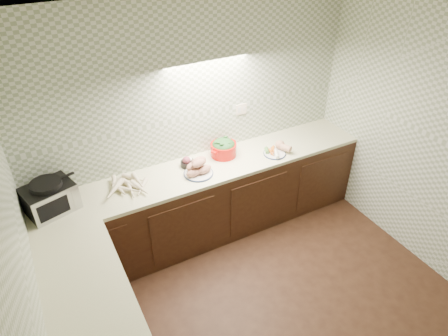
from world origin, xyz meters
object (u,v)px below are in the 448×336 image
toaster_oven (50,197)px  onion_bowl (188,162)px  parsnip_pile (130,183)px  dutch_oven (223,148)px  veg_plate (277,149)px  sweet_potato_plate (198,168)px

toaster_oven → onion_bowl: size_ratio=3.22×
parsnip_pile → dutch_oven: size_ratio=1.38×
parsnip_pile → veg_plate: veg_plate is taller
parsnip_pile → onion_bowl: size_ratio=3.30×
dutch_oven → toaster_oven: bearing=161.0°
parsnip_pile → sweet_potato_plate: size_ratio=1.67×
dutch_oven → veg_plate: 0.60m
sweet_potato_plate → veg_plate: 0.95m
toaster_oven → dutch_oven: size_ratio=1.35×
parsnip_pile → sweet_potato_plate: bearing=-10.0°
veg_plate → toaster_oven: bearing=176.5°
toaster_oven → dutch_oven: bearing=-13.8°
sweet_potato_plate → dutch_oven: size_ratio=0.83×
sweet_potato_plate → onion_bowl: (-0.04, 0.18, -0.03)m
onion_bowl → dutch_oven: size_ratio=0.42×
sweet_potato_plate → veg_plate: size_ratio=0.98×
onion_bowl → toaster_oven: bearing=-177.1°
dutch_oven → onion_bowl: bearing=159.9°
parsnip_pile → veg_plate: 1.64m
sweet_potato_plate → onion_bowl: sweet_potato_plate is taller
parsnip_pile → dutch_oven: (1.08, 0.07, 0.06)m
parsnip_pile → dutch_oven: bearing=3.6°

